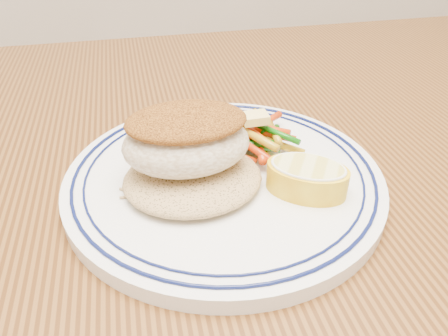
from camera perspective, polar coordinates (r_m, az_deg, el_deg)
dining_table at (r=0.49m, az=-4.05°, el=-10.47°), size 1.50×0.90×0.75m
plate at (r=0.41m, az=-0.00°, el=-1.21°), size 0.30×0.30×0.02m
rice_pilaf at (r=0.38m, az=-4.12°, el=-0.97°), size 0.12×0.11×0.02m
fish_fillet at (r=0.37m, az=-4.94°, el=3.90°), size 0.11×0.08×0.06m
vegetable_pile at (r=0.44m, az=3.63°, el=4.16°), size 0.10×0.10×0.03m
butter_pat at (r=0.43m, az=4.09°, el=6.53°), size 0.03×0.02×0.01m
lemon_wedge at (r=0.38m, az=10.79°, el=-1.16°), size 0.09×0.09×0.03m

